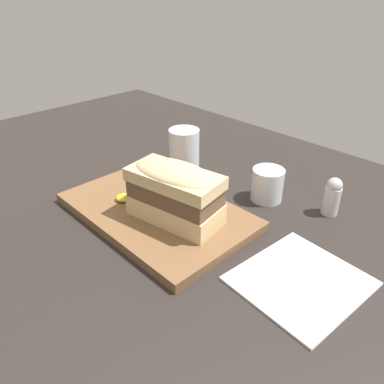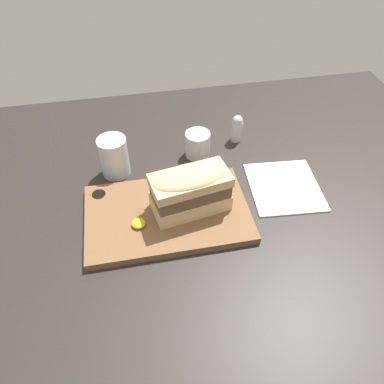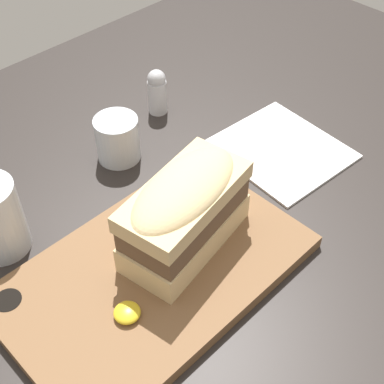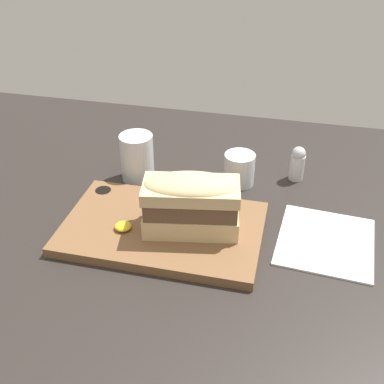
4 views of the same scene
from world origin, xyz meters
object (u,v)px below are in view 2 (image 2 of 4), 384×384
at_px(sandwich, 190,189).
at_px(napkin, 284,187).
at_px(serving_board, 167,214).
at_px(wine_glass, 198,146).
at_px(water_glass, 114,159).
at_px(salt_shaker, 237,128).

distance_m(sandwich, napkin, 0.25).
bearing_deg(serving_board, sandwich, 1.17).
xyz_separation_m(sandwich, wine_glass, (0.06, 0.20, -0.05)).
distance_m(serving_board, wine_glass, 0.23).
xyz_separation_m(serving_board, sandwich, (0.05, 0.00, 0.07)).
bearing_deg(sandwich, wine_glass, 74.14).
bearing_deg(water_glass, serving_board, -58.79).
xyz_separation_m(serving_board, water_glass, (-0.10, 0.17, 0.03)).
distance_m(serving_board, salt_shaker, 0.33).
height_order(serving_board, sandwich, sandwich).
distance_m(sandwich, salt_shaker, 0.30).
relative_size(serving_board, sandwich, 2.02).
relative_size(water_glass, napkin, 0.53).
distance_m(wine_glass, napkin, 0.24).
bearing_deg(salt_shaker, wine_glass, -159.62).
bearing_deg(napkin, water_glass, 161.55).
relative_size(water_glass, salt_shaker, 1.32).
height_order(water_glass, napkin, water_glass).
distance_m(serving_board, sandwich, 0.09).
relative_size(serving_board, napkin, 1.87).
distance_m(water_glass, wine_glass, 0.21).
height_order(water_glass, salt_shaker, water_glass).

